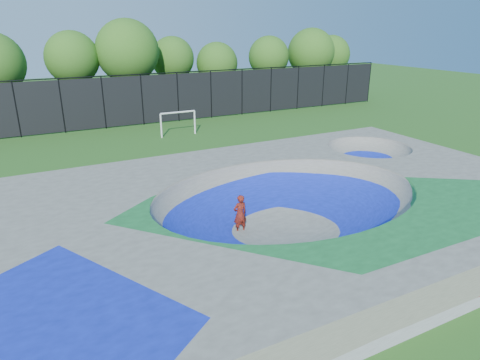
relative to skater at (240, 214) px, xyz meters
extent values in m
plane|color=#235417|center=(1.97, -0.35, -0.79)|extent=(120.00, 120.00, 0.00)
cube|color=gray|center=(1.97, -0.35, -0.04)|extent=(22.00, 14.00, 1.50)
imported|color=red|center=(0.00, 0.00, 0.00)|extent=(0.59, 0.40, 1.58)
cube|color=black|center=(0.00, 0.00, -0.76)|extent=(0.79, 0.26, 0.05)
cylinder|color=white|center=(1.94, 15.87, 0.07)|extent=(0.12, 0.12, 1.71)
cylinder|color=white|center=(4.51, 15.87, 0.07)|extent=(0.12, 0.12, 1.71)
cylinder|color=white|center=(3.22, 15.87, 0.93)|extent=(2.57, 0.12, 0.12)
cylinder|color=black|center=(-7.03, 20.65, 1.21)|extent=(0.09, 0.09, 4.00)
cylinder|color=black|center=(-4.03, 20.65, 1.21)|extent=(0.09, 0.09, 4.00)
cylinder|color=black|center=(-1.03, 20.65, 1.21)|extent=(0.09, 0.09, 4.00)
cylinder|color=black|center=(1.97, 20.65, 1.21)|extent=(0.09, 0.09, 4.00)
cylinder|color=black|center=(4.97, 20.65, 1.21)|extent=(0.09, 0.09, 4.00)
cylinder|color=black|center=(7.97, 20.65, 1.21)|extent=(0.09, 0.09, 4.00)
cylinder|color=black|center=(10.97, 20.65, 1.21)|extent=(0.09, 0.09, 4.00)
cylinder|color=black|center=(13.97, 20.65, 1.21)|extent=(0.09, 0.09, 4.00)
cylinder|color=black|center=(16.97, 20.65, 1.21)|extent=(0.09, 0.09, 4.00)
cylinder|color=black|center=(19.97, 20.65, 1.21)|extent=(0.09, 0.09, 4.00)
cylinder|color=black|center=(22.97, 20.65, 1.21)|extent=(0.09, 0.09, 4.00)
cylinder|color=black|center=(25.97, 20.65, 1.21)|extent=(0.09, 0.09, 4.00)
cube|color=black|center=(1.97, 20.65, 1.21)|extent=(48.00, 0.03, 3.80)
cylinder|color=black|center=(1.97, 20.65, 3.21)|extent=(48.00, 0.08, 0.08)
cylinder|color=#472E23|center=(-8.07, 24.56, 0.80)|extent=(0.44, 0.44, 3.17)
cylinder|color=#472E23|center=(-2.34, 25.20, 0.95)|extent=(0.44, 0.44, 3.47)
sphere|color=#2D5F19|center=(-2.34, 25.20, 4.31)|extent=(4.34, 4.34, 4.34)
cylinder|color=#472E23|center=(2.04, 24.52, 1.00)|extent=(0.44, 0.44, 3.57)
sphere|color=#2D5F19|center=(2.04, 24.52, 4.77)|extent=(5.30, 5.30, 5.30)
cylinder|color=#472E23|center=(6.70, 26.54, 0.80)|extent=(0.44, 0.44, 3.17)
sphere|color=#2D5F19|center=(6.70, 26.54, 3.89)|extent=(4.03, 4.03, 4.03)
cylinder|color=#472E23|center=(11.05, 26.06, 0.51)|extent=(0.44, 0.44, 2.60)
sphere|color=#2D5F19|center=(11.05, 26.06, 3.33)|extent=(4.03, 4.03, 4.03)
cylinder|color=#472E23|center=(16.63, 25.52, 0.74)|extent=(0.44, 0.44, 3.05)
sphere|color=#2D5F19|center=(16.63, 25.52, 3.81)|extent=(4.12, 4.12, 4.12)
cylinder|color=#472E23|center=(21.66, 25.17, 0.74)|extent=(0.44, 0.44, 3.06)
sphere|color=#2D5F19|center=(21.66, 25.17, 4.13)|extent=(4.96, 4.96, 4.96)
cylinder|color=#472E23|center=(25.55, 26.66, 0.65)|extent=(0.44, 0.44, 2.87)
sphere|color=#2D5F19|center=(25.55, 26.66, 3.69)|extent=(4.28, 4.28, 4.28)
camera|label=1|loc=(-6.93, -13.27, 6.83)|focal=32.00mm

